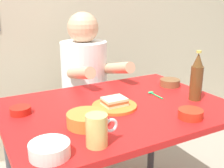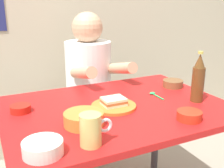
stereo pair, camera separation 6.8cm
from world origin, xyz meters
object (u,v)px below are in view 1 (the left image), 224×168
at_px(sandwich, 114,101).
at_px(stool, 86,125).
at_px(dining_table, 117,123).
at_px(sauce_bowl_chili, 191,113).
at_px(beer_mug, 97,130).
at_px(person_seated, 85,71).
at_px(beer_bottle, 197,78).
at_px(plate_orange, 114,106).

bearing_deg(sandwich, stool, 79.73).
height_order(dining_table, sandwich, sandwich).
bearing_deg(sauce_bowl_chili, beer_mug, -177.85).
bearing_deg(person_seated, beer_bottle, -67.21).
distance_m(stool, person_seated, 0.42).
height_order(plate_orange, beer_bottle, beer_bottle).
distance_m(dining_table, person_seated, 0.64).
height_order(stool, beer_mug, beer_mug).
distance_m(dining_table, sandwich, 0.13).
bearing_deg(dining_table, sandwich, -147.46).
bearing_deg(beer_bottle, person_seated, 112.79).
relative_size(beer_bottle, sauce_bowl_chili, 2.38).
relative_size(dining_table, person_seated, 1.53).
xyz_separation_m(sandwich, beer_bottle, (0.43, -0.11, 0.09)).
relative_size(person_seated, sauce_bowl_chili, 6.54).
bearing_deg(sauce_bowl_chili, plate_orange, 130.89).
bearing_deg(plate_orange, sandwich, 0.00).
xyz_separation_m(plate_orange, sauce_bowl_chili, (0.24, -0.27, 0.02)).
distance_m(sandwich, sauce_bowl_chili, 0.36).
bearing_deg(person_seated, plate_orange, -100.45).
xyz_separation_m(beer_mug, sauce_bowl_chili, (0.47, 0.02, -0.04)).
relative_size(plate_orange, beer_bottle, 0.84).
bearing_deg(beer_mug, dining_table, 50.18).
height_order(dining_table, person_seated, person_seated).
relative_size(dining_table, stool, 2.44).
height_order(beer_mug, beer_bottle, beer_bottle).
bearing_deg(person_seated, sauce_bowl_chili, -82.47).
height_order(plate_orange, sandwich, sandwich).
bearing_deg(beer_mug, sauce_bowl_chili, 2.15).
xyz_separation_m(person_seated, sauce_bowl_chili, (0.12, -0.91, -0.00)).
relative_size(person_seated, plate_orange, 3.27).
bearing_deg(person_seated, beer_mug, -110.69).
relative_size(dining_table, sauce_bowl_chili, 10.00).
xyz_separation_m(person_seated, beer_mug, (-0.35, -0.92, 0.03)).
height_order(sandwich, beer_mug, beer_mug).
distance_m(sandwich, beer_bottle, 0.45).
bearing_deg(sauce_bowl_chili, sandwich, 130.89).
relative_size(stool, beer_bottle, 1.72).
relative_size(person_seated, sandwich, 6.54).
height_order(sandwich, sauce_bowl_chili, sandwich).
bearing_deg(dining_table, person_seated, 81.29).
xyz_separation_m(dining_table, stool, (0.09, 0.63, -0.30)).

